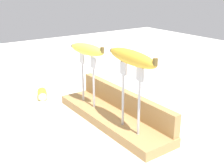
# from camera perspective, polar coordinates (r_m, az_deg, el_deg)

# --- Properties ---
(ground_plane) EXTENTS (3.00, 3.00, 0.00)m
(ground_plane) POSITION_cam_1_polar(r_m,az_deg,el_deg) (0.94, 0.00, -7.47)
(ground_plane) COLOR silver
(wooden_board) EXTENTS (0.46, 0.12, 0.03)m
(wooden_board) POSITION_cam_1_polar(r_m,az_deg,el_deg) (0.93, 0.00, -6.67)
(wooden_board) COLOR #A87F4C
(wooden_board) RESTS_ON ground
(board_backstop) EXTENTS (0.45, 0.02, 0.07)m
(board_backstop) POSITION_cam_1_polar(r_m,az_deg,el_deg) (0.94, 2.50, -3.23)
(board_backstop) COLOR #A87F4C
(board_backstop) RESTS_ON wooden_board
(fork_stand_left) EXTENTS (0.10, 0.01, 0.17)m
(fork_stand_left) POSITION_cam_1_polar(r_m,az_deg,el_deg) (0.97, -4.77, 1.79)
(fork_stand_left) COLOR #B2B2B7
(fork_stand_left) RESTS_ON wooden_board
(fork_stand_right) EXTENTS (0.10, 0.01, 0.19)m
(fork_stand_right) POSITION_cam_1_polar(r_m,az_deg,el_deg) (0.79, 3.76, -1.57)
(fork_stand_right) COLOR #B2B2B7
(fork_stand_right) RESTS_ON wooden_board
(banana_raised_left) EXTENTS (0.16, 0.06, 0.04)m
(banana_raised_left) POSITION_cam_1_polar(r_m,az_deg,el_deg) (0.94, -4.92, 6.83)
(banana_raised_left) COLOR #DBD147
(banana_raised_left) RESTS_ON fork_stand_left
(banana_raised_right) EXTENTS (0.20, 0.05, 0.04)m
(banana_raised_right) POSITION_cam_1_polar(r_m,az_deg,el_deg) (0.76, 3.91, 5.25)
(banana_raised_right) COLOR gold
(banana_raised_right) RESTS_ON fork_stand_right
(banana_chunk_far) EXTENTS (0.07, 0.05, 0.04)m
(banana_chunk_far) POSITION_cam_1_polar(r_m,az_deg,el_deg) (1.14, -13.58, -1.97)
(banana_chunk_far) COLOR yellow
(banana_chunk_far) RESTS_ON ground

